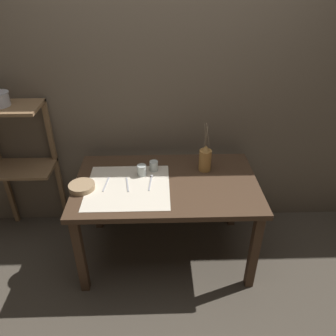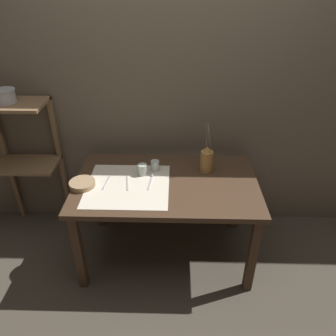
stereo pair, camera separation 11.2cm
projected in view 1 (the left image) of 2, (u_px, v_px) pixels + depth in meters
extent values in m
plane|color=#473F35|center=(166.00, 252.00, 2.78)|extent=(12.00, 12.00, 0.00)
cube|color=brown|center=(164.00, 95.00, 2.60)|extent=(7.00, 0.06, 2.40)
cube|color=#422D1E|center=(166.00, 184.00, 2.42)|extent=(1.35, 0.82, 0.04)
cube|color=#422D1E|center=(80.00, 256.00, 2.29)|extent=(0.06, 0.06, 0.68)
cube|color=#422D1E|center=(254.00, 252.00, 2.33)|extent=(0.06, 0.06, 0.68)
cube|color=#422D1E|center=(96.00, 197.00, 2.89)|extent=(0.06, 0.06, 0.68)
cube|color=#422D1E|center=(234.00, 194.00, 2.92)|extent=(0.06, 0.06, 0.68)
cube|color=brown|center=(5.00, 107.00, 2.40)|extent=(0.51, 0.32, 0.02)
cube|color=brown|center=(22.00, 169.00, 2.67)|extent=(0.51, 0.32, 0.02)
cube|color=brown|center=(1.00, 167.00, 2.82)|extent=(0.04, 0.04, 1.20)
cube|color=brown|center=(57.00, 166.00, 2.83)|extent=(0.04, 0.04, 1.20)
cube|color=beige|center=(128.00, 187.00, 2.35)|extent=(0.59, 0.57, 0.00)
cylinder|color=olive|center=(205.00, 160.00, 2.51)|extent=(0.09, 0.09, 0.17)
cone|color=olive|center=(206.00, 148.00, 2.46)|extent=(0.07, 0.07, 0.04)
cylinder|color=brown|center=(208.00, 135.00, 2.38)|extent=(0.03, 0.02, 0.18)
cylinder|color=brown|center=(207.00, 134.00, 2.39)|extent=(0.02, 0.05, 0.19)
cylinder|color=brown|center=(205.00, 135.00, 2.40)|extent=(0.02, 0.01, 0.18)
cylinder|color=brown|center=(206.00, 137.00, 2.39)|extent=(0.03, 0.03, 0.15)
cylinder|color=#9E7F5B|center=(82.00, 187.00, 2.32)|extent=(0.18, 0.18, 0.04)
cylinder|color=#B7C1BC|center=(142.00, 170.00, 2.46)|extent=(0.07, 0.07, 0.08)
cylinder|color=#B7C1BC|center=(154.00, 166.00, 2.52)|extent=(0.07, 0.07, 0.08)
cube|color=#A8A8AD|center=(106.00, 184.00, 2.38)|extent=(0.03, 0.18, 0.00)
cube|color=#A8A8AD|center=(127.00, 184.00, 2.37)|extent=(0.04, 0.18, 0.00)
cube|color=#A8A8AD|center=(150.00, 183.00, 2.38)|extent=(0.03, 0.18, 0.00)
sphere|color=#A8A8AD|center=(152.00, 176.00, 2.46)|extent=(0.02, 0.02, 0.02)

